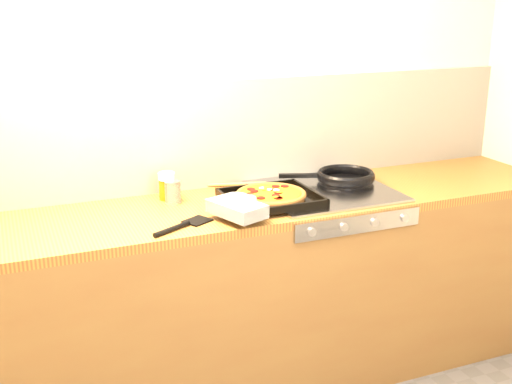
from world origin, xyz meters
name	(u,v)px	position (x,y,z in m)	size (l,w,h in m)	color
room_shell	(211,135)	(0.00, 1.39, 1.15)	(3.20, 3.20, 3.20)	white
counter_run	(234,297)	(0.00, 1.10, 0.45)	(3.20, 0.62, 0.90)	brown
stovetop	(324,191)	(0.45, 1.10, 0.91)	(0.60, 0.56, 0.02)	#A0A0A6
pizza_on_tray	(261,199)	(0.09, 1.00, 0.94)	(0.52, 0.45, 0.07)	black
frying_pan	(344,177)	(0.59, 1.17, 0.94)	(0.48, 0.35, 0.05)	black
tomato_can	(173,192)	(-0.24, 1.22, 0.95)	(0.09, 0.09, 0.10)	#A6160D
juice_glass	(167,186)	(-0.25, 1.28, 0.96)	(0.08, 0.08, 0.12)	#EA5E0D
wooden_spoon	(244,184)	(0.14, 1.34, 0.91)	(0.30, 0.11, 0.02)	#A58346
black_spatula	(183,226)	(-0.28, 0.91, 0.91)	(0.27, 0.18, 0.02)	black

